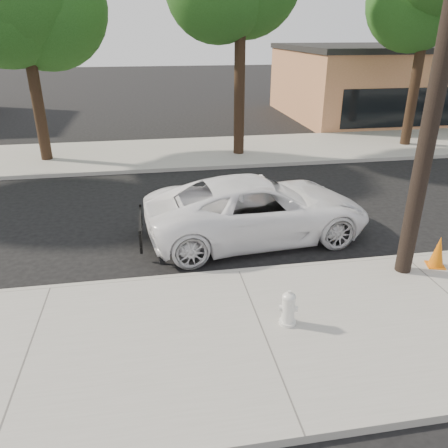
{
  "coord_description": "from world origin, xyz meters",
  "views": [
    {
      "loc": [
        -1.74,
        -10.36,
        5.05
      ],
      "look_at": [
        -0.22,
        -1.44,
        1.0
      ],
      "focal_mm": 35.0,
      "sensor_mm": 36.0,
      "label": 1
    }
  ],
  "objects": [
    {
      "name": "ground",
      "position": [
        0.0,
        0.0,
        0.0
      ],
      "size": [
        120.0,
        120.0,
        0.0
      ],
      "primitive_type": "plane",
      "color": "black",
      "rests_on": "ground"
    },
    {
      "name": "curb_near",
      "position": [
        0.0,
        -2.1,
        0.07
      ],
      "size": [
        90.0,
        0.12,
        0.16
      ],
      "primitive_type": "cube",
      "color": "#9E9B93",
      "rests_on": "ground"
    },
    {
      "name": "fire_hydrant",
      "position": [
        0.49,
        -4.13,
        0.46
      ],
      "size": [
        0.35,
        0.31,
        0.65
      ],
      "rotation": [
        0.0,
        0.0,
        -0.28
      ],
      "color": "silver",
      "rests_on": "near_sidewalk"
    },
    {
      "name": "utility_pole",
      "position": [
        3.6,
        -2.7,
        4.7
      ],
      "size": [
        1.4,
        0.34,
        9.0
      ],
      "color": "black",
      "rests_on": "near_sidewalk"
    },
    {
      "name": "far_sidewalk",
      "position": [
        0.0,
        8.5,
        0.07
      ],
      "size": [
        90.0,
        5.0,
        0.15
      ],
      "primitive_type": "cube",
      "color": "gray",
      "rests_on": "ground"
    },
    {
      "name": "building_main",
      "position": [
        16.0,
        16.0,
        2.0
      ],
      "size": [
        18.0,
        10.0,
        4.0
      ],
      "primitive_type": "cube",
      "color": "#A96B46",
      "rests_on": "ground"
    },
    {
      "name": "police_cruiser",
      "position": [
        0.89,
        -0.19,
        0.8
      ],
      "size": [
        6.02,
        3.2,
        1.61
      ],
      "primitive_type": "imported",
      "rotation": [
        0.0,
        0.0,
        1.66
      ],
      "color": "white",
      "rests_on": "ground"
    },
    {
      "name": "near_sidewalk",
      "position": [
        0.0,
        -4.3,
        0.07
      ],
      "size": [
        90.0,
        4.4,
        0.15
      ],
      "primitive_type": "cube",
      "color": "gray",
      "rests_on": "ground"
    },
    {
      "name": "traffic_cone",
      "position": [
        4.43,
        -2.65,
        0.5
      ],
      "size": [
        0.47,
        0.47,
        0.73
      ],
      "rotation": [
        0.0,
        0.0,
        -0.31
      ],
      "color": "orange",
      "rests_on": "near_sidewalk"
    }
  ]
}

